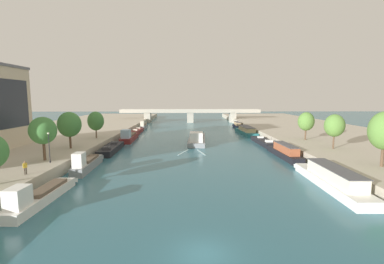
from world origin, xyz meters
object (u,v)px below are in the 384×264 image
(moored_boat_left_near, at_px, (144,126))
(moored_boat_right_far, at_px, (285,152))
(moored_boat_left_downstream, at_px, (40,196))
(moored_boat_right_upstream, at_px, (246,131))
(moored_boat_left_midway, at_px, (129,137))
(moored_boat_left_lone, at_px, (137,131))
(barge_midriver, at_px, (197,138))
(moored_boat_right_lone, at_px, (332,179))
(lamppost_left_bank, at_px, (49,146))
(tree_left_nearest, at_px, (96,121))
(tree_right_past_mid, at_px, (334,126))
(bridge_far, at_px, (190,114))
(moored_boat_right_midway, at_px, (237,125))
(tree_left_distant, at_px, (43,131))
(moored_boat_left_upstream, at_px, (87,163))
(tree_right_distant, at_px, (306,121))
(moored_boat_right_second, at_px, (264,142))
(tree_left_past_mid, at_px, (69,125))
(person_on_quay, at_px, (25,167))

(moored_boat_left_near, distance_m, moored_boat_right_far, 58.49)
(moored_boat_left_downstream, bearing_deg, moored_boat_right_upstream, 58.48)
(moored_boat_left_midway, bearing_deg, moored_boat_left_lone, 92.94)
(barge_midriver, height_order, moored_boat_right_lone, barge_midriver)
(moored_boat_left_near, bearing_deg, lamppost_left_bank, -93.80)
(moored_boat_left_near, xyz_separation_m, tree_left_nearest, (-5.23, -34.75, 4.83))
(tree_right_past_mid, bearing_deg, bridge_far, 109.24)
(moored_boat_right_midway, bearing_deg, bridge_far, 127.88)
(moored_boat_right_midway, distance_m, tree_right_past_mid, 51.83)
(moored_boat_left_near, distance_m, lamppost_left_bank, 58.96)
(tree_left_distant, bearing_deg, lamppost_left_bank, -44.31)
(moored_boat_left_downstream, bearing_deg, barge_midriver, 65.72)
(moored_boat_left_lone, height_order, moored_boat_right_upstream, moored_boat_right_upstream)
(moored_boat_left_lone, xyz_separation_m, tree_left_distant, (-5.26, -45.78, 5.68))
(moored_boat_left_upstream, xyz_separation_m, tree_right_distant, (41.57, 17.82, 4.88))
(barge_midriver, xyz_separation_m, moored_boat_right_lone, (15.50, -34.93, 0.21))
(moored_boat_right_far, height_order, moored_boat_right_second, moored_boat_right_far)
(moored_boat_left_near, xyz_separation_m, bridge_far, (16.96, 24.01, 2.86))
(moored_boat_right_second, height_order, bridge_far, bridge_far)
(moored_boat_left_midway, distance_m, moored_boat_right_upstream, 35.20)
(moored_boat_left_downstream, bearing_deg, tree_right_past_mid, 26.24)
(tree_left_past_mid, height_order, tree_right_past_mid, tree_left_past_mid)
(moored_boat_left_midway, height_order, tree_right_distant, tree_right_distant)
(moored_boat_right_lone, distance_m, moored_boat_right_upstream, 49.76)
(tree_left_distant, distance_m, tree_left_nearest, 22.50)
(moored_boat_left_upstream, relative_size, tree_left_past_mid, 1.67)
(tree_left_past_mid, bearing_deg, tree_right_distant, 11.20)
(moored_boat_right_midway, distance_m, tree_left_past_mid, 63.80)
(moored_boat_left_upstream, height_order, lamppost_left_bank, lamppost_left_bank)
(moored_boat_right_midway, height_order, tree_right_past_mid, tree_right_past_mid)
(moored_boat_left_downstream, relative_size, tree_right_distant, 2.02)
(tree_left_past_mid, bearing_deg, tree_left_distant, -88.37)
(tree_left_distant, bearing_deg, bridge_far, 74.59)
(moored_boat_right_far, relative_size, bridge_far, 0.22)
(moored_boat_right_midway, bearing_deg, lamppost_left_bank, -121.92)
(moored_boat_left_midway, relative_size, moored_boat_right_midway, 1.35)
(tree_right_distant, bearing_deg, tree_left_nearest, 175.88)
(moored_boat_right_upstream, bearing_deg, moored_boat_left_lone, 173.84)
(moored_boat_left_upstream, relative_size, lamppost_left_bank, 2.57)
(moored_boat_right_midway, distance_m, tree_left_nearest, 54.04)
(moored_boat_right_second, height_order, moored_boat_right_upstream, moored_boat_right_upstream)
(person_on_quay, bearing_deg, tree_right_past_mid, 19.17)
(moored_boat_right_midway, bearing_deg, barge_midriver, -116.29)
(tree_left_distant, bearing_deg, moored_boat_left_near, 84.57)
(moored_boat_right_far, xyz_separation_m, tree_right_past_mid, (8.46, -1.13, 4.99))
(person_on_quay, bearing_deg, moored_boat_right_midway, 60.54)
(moored_boat_left_lone, bearing_deg, person_on_quay, -93.91)
(moored_boat_left_near, bearing_deg, moored_boat_left_lone, -90.87)
(moored_boat_right_upstream, distance_m, tree_left_nearest, 43.84)
(moored_boat_right_midway, bearing_deg, person_on_quay, -119.46)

